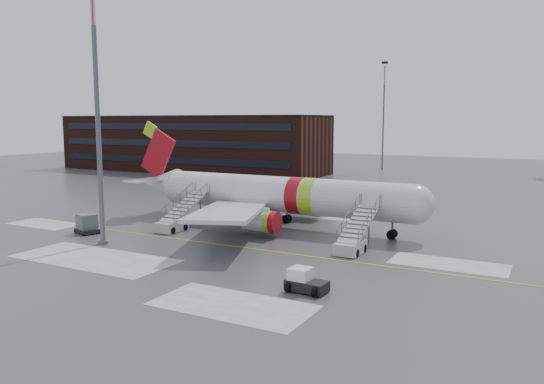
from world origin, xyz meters
The scene contains 9 objects.
ground centered at (0.00, 0.00, 0.00)m, with size 260.00×260.00×0.00m, color #494C4F.
airliner centered at (0.62, 8.81, 3.42)m, with size 35.03×32.97×11.18m.
airstair_fwd centered at (11.99, 2.27, 1.06)m, with size 2.05×7.70×3.48m.
airstair_aft centered at (-7.22, 2.27, 1.06)m, with size 2.05×7.70×3.48m.
pushback_tug centered at (12.76, -9.48, 0.69)m, with size 2.81×2.17×1.56m.
uld_container centered at (-14.17, -3.21, 0.91)m, with size 2.83×2.44×1.95m.
light_mast_near centered at (-9.26, -5.86, 12.75)m, with size 1.20×1.20×24.60m.
terminal_building centered at (-45.00, 54.98, 6.20)m, with size 62.00×16.11×12.30m.
light_mast_far_n centered at (-8.00, 78.00, 13.84)m, with size 1.20×1.20×24.25m.
Camera 1 is at (26.92, -40.45, 11.29)m, focal length 35.00 mm.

